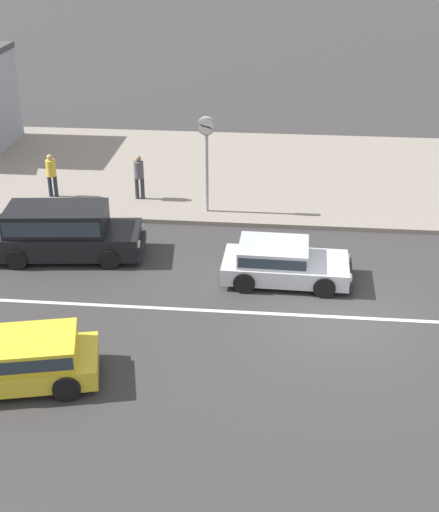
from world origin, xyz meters
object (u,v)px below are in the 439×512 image
object	(u,v)px
street_clock	(206,143)
pedestrian_mid_kerb	(139,174)
hatchback_silver_4	(281,261)
pedestrian_by_shop	(51,172)
minivan_black_5	(63,230)
hatchback_yellow_1	(23,359)

from	to	relation	value
street_clock	pedestrian_mid_kerb	bearing A→B (deg)	160.47
hatchback_silver_4	street_clock	size ratio (longest dim) A/B	1.12
hatchback_silver_4	pedestrian_by_shop	bearing A→B (deg)	147.53
minivan_black_5	pedestrian_by_shop	xyz separation A→B (m)	(-1.67, 4.28, 0.21)
hatchback_silver_4	pedestrian_mid_kerb	xyz separation A→B (m)	(-5.05, 5.28, 0.47)
minivan_black_5	pedestrian_by_shop	size ratio (longest dim) A/B	2.94
hatchback_yellow_1	pedestrian_by_shop	bearing A→B (deg)	103.92
minivan_black_5	pedestrian_by_shop	bearing A→B (deg)	111.34
hatchback_silver_4	street_clock	distance (m)	5.45
pedestrian_by_shop	hatchback_silver_4	bearing A→B (deg)	-32.47
minivan_black_5	pedestrian_by_shop	world-z (taller)	pedestrian_by_shop
hatchback_yellow_1	hatchback_silver_4	xyz separation A→B (m)	(5.56, 5.27, 0.00)
hatchback_silver_4	minivan_black_5	size ratio (longest dim) A/B	0.79
minivan_black_5	street_clock	bearing A→B (deg)	41.85
hatchback_yellow_1	pedestrian_mid_kerb	distance (m)	10.56
minivan_black_5	hatchback_silver_4	bearing A→B (deg)	-7.95
hatchback_yellow_1	street_clock	distance (m)	10.30
hatchback_yellow_1	pedestrian_mid_kerb	size ratio (longest dim) A/B	2.47
pedestrian_mid_kerb	street_clock	bearing A→B (deg)	-19.53
minivan_black_5	pedestrian_mid_kerb	bearing A→B (deg)	71.92
hatchback_yellow_1	pedestrian_by_shop	xyz separation A→B (m)	(-2.59, 10.45, 0.46)
hatchback_silver_4	pedestrian_mid_kerb	world-z (taller)	pedestrian_mid_kerb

